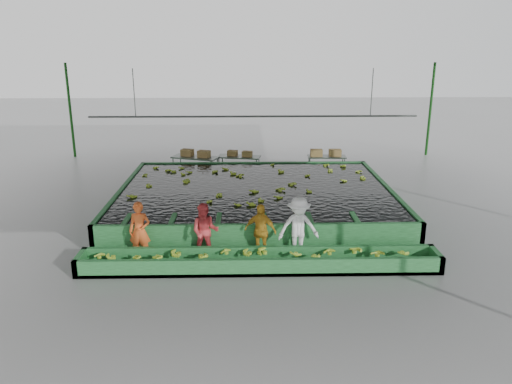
{
  "coord_description": "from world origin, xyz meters",
  "views": [
    {
      "loc": [
        -0.38,
        -16.24,
        6.09
      ],
      "look_at": [
        0.0,
        0.5,
        1.0
      ],
      "focal_mm": 35.0,
      "sensor_mm": 36.0,
      "label": 1
    }
  ],
  "objects_px": {
    "flotation_tank": "(255,198)",
    "box_stack_right": "(326,156)",
    "worker_a": "(140,231)",
    "packing_table_right": "(326,164)",
    "worker_c": "(260,231)",
    "box_stack_left": "(196,156)",
    "sorting_trough": "(259,261)",
    "worker_b": "(205,231)",
    "worker_d": "(299,228)",
    "packing_table_mid": "(239,165)",
    "box_stack_mid": "(240,156)",
    "packing_table_left": "(195,167)"
  },
  "relations": [
    {
      "from": "sorting_trough",
      "to": "flotation_tank",
      "type": "bearing_deg",
      "value": 90.0
    },
    {
      "from": "worker_b",
      "to": "box_stack_right",
      "type": "relative_size",
      "value": 1.14
    },
    {
      "from": "worker_a",
      "to": "worker_c",
      "type": "relative_size",
      "value": 1.05
    },
    {
      "from": "sorting_trough",
      "to": "packing_table_mid",
      "type": "relative_size",
      "value": 5.06
    },
    {
      "from": "packing_table_right",
      "to": "worker_c",
      "type": "bearing_deg",
      "value": -109.71
    },
    {
      "from": "worker_d",
      "to": "packing_table_right",
      "type": "bearing_deg",
      "value": 70.31
    },
    {
      "from": "packing_table_mid",
      "to": "box_stack_left",
      "type": "relative_size",
      "value": 1.42
    },
    {
      "from": "packing_table_mid",
      "to": "packing_table_right",
      "type": "height_order",
      "value": "packing_table_mid"
    },
    {
      "from": "worker_c",
      "to": "flotation_tank",
      "type": "bearing_deg",
      "value": 110.41
    },
    {
      "from": "packing_table_left",
      "to": "box_stack_mid",
      "type": "xyz_separation_m",
      "value": [
        2.06,
        0.35,
        0.42
      ]
    },
    {
      "from": "worker_a",
      "to": "worker_d",
      "type": "bearing_deg",
      "value": 4.59
    },
    {
      "from": "flotation_tank",
      "to": "box_stack_right",
      "type": "height_order",
      "value": "box_stack_right"
    },
    {
      "from": "packing_table_mid",
      "to": "box_stack_left",
      "type": "distance_m",
      "value": 2.09
    },
    {
      "from": "flotation_tank",
      "to": "worker_d",
      "type": "xyz_separation_m",
      "value": [
        1.15,
        -4.3,
        0.47
      ]
    },
    {
      "from": "worker_a",
      "to": "box_stack_mid",
      "type": "height_order",
      "value": "worker_a"
    },
    {
      "from": "worker_c",
      "to": "box_stack_left",
      "type": "bearing_deg",
      "value": 126.26
    },
    {
      "from": "worker_b",
      "to": "box_stack_mid",
      "type": "relative_size",
      "value": 1.43
    },
    {
      "from": "worker_b",
      "to": "packing_table_mid",
      "type": "distance_m",
      "value": 9.51
    },
    {
      "from": "sorting_trough",
      "to": "box_stack_left",
      "type": "bearing_deg",
      "value": 104.98
    },
    {
      "from": "worker_c",
      "to": "packing_table_mid",
      "type": "distance_m",
      "value": 9.49
    },
    {
      "from": "worker_c",
      "to": "worker_d",
      "type": "xyz_separation_m",
      "value": [
        1.11,
        0.0,
        0.1
      ]
    },
    {
      "from": "worker_c",
      "to": "packing_table_left",
      "type": "bearing_deg",
      "value": 126.47
    },
    {
      "from": "sorting_trough",
      "to": "worker_c",
      "type": "bearing_deg",
      "value": 86.44
    },
    {
      "from": "worker_b",
      "to": "box_stack_right",
      "type": "bearing_deg",
      "value": 66.12
    },
    {
      "from": "sorting_trough",
      "to": "worker_a",
      "type": "relative_size",
      "value": 5.83
    },
    {
      "from": "sorting_trough",
      "to": "worker_b",
      "type": "distance_m",
      "value": 1.83
    },
    {
      "from": "packing_table_mid",
      "to": "box_stack_mid",
      "type": "relative_size",
      "value": 1.7
    },
    {
      "from": "worker_b",
      "to": "packing_table_left",
      "type": "xyz_separation_m",
      "value": [
        -1.14,
        9.1,
        -0.35
      ]
    },
    {
      "from": "sorting_trough",
      "to": "worker_c",
      "type": "relative_size",
      "value": 6.1
    },
    {
      "from": "flotation_tank",
      "to": "packing_table_mid",
      "type": "bearing_deg",
      "value": 97.29
    },
    {
      "from": "worker_a",
      "to": "packing_table_left",
      "type": "xyz_separation_m",
      "value": [
        0.73,
        9.1,
        -0.38
      ]
    },
    {
      "from": "worker_b",
      "to": "box_stack_mid",
      "type": "height_order",
      "value": "worker_b"
    },
    {
      "from": "sorting_trough",
      "to": "worker_c",
      "type": "distance_m",
      "value": 0.98
    },
    {
      "from": "worker_b",
      "to": "worker_a",
      "type": "bearing_deg",
      "value": -176.62
    },
    {
      "from": "worker_b",
      "to": "worker_c",
      "type": "distance_m",
      "value": 1.59
    },
    {
      "from": "worker_a",
      "to": "packing_table_right",
      "type": "bearing_deg",
      "value": 58.99
    },
    {
      "from": "worker_d",
      "to": "box_stack_mid",
      "type": "distance_m",
      "value": 9.61
    },
    {
      "from": "packing_table_left",
      "to": "packing_table_right",
      "type": "xyz_separation_m",
      "value": [
        6.2,
        0.59,
        -0.07
      ]
    },
    {
      "from": "worker_b",
      "to": "box_stack_mid",
      "type": "xyz_separation_m",
      "value": [
        0.92,
        9.45,
        0.07
      ]
    },
    {
      "from": "worker_d",
      "to": "flotation_tank",
      "type": "bearing_deg",
      "value": 99.06
    },
    {
      "from": "box_stack_left",
      "to": "box_stack_right",
      "type": "relative_size",
      "value": 0.96
    },
    {
      "from": "packing_table_right",
      "to": "box_stack_left",
      "type": "distance_m",
      "value": 6.23
    },
    {
      "from": "packing_table_mid",
      "to": "box_stack_right",
      "type": "relative_size",
      "value": 1.36
    },
    {
      "from": "flotation_tank",
      "to": "worker_a",
      "type": "bearing_deg",
      "value": -128.47
    },
    {
      "from": "sorting_trough",
      "to": "box_stack_right",
      "type": "bearing_deg",
      "value": 71.75
    },
    {
      "from": "packing_table_right",
      "to": "flotation_tank",
      "type": "bearing_deg",
      "value": -123.16
    },
    {
      "from": "box_stack_left",
      "to": "box_stack_right",
      "type": "xyz_separation_m",
      "value": [
        6.13,
        0.57,
        -0.14
      ]
    },
    {
      "from": "worker_b",
      "to": "box_stack_mid",
      "type": "bearing_deg",
      "value": 87.81
    },
    {
      "from": "sorting_trough",
      "to": "worker_a",
      "type": "distance_m",
      "value": 3.56
    },
    {
      "from": "worker_c",
      "to": "packing_table_right",
      "type": "bearing_deg",
      "value": 90.04
    }
  ]
}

